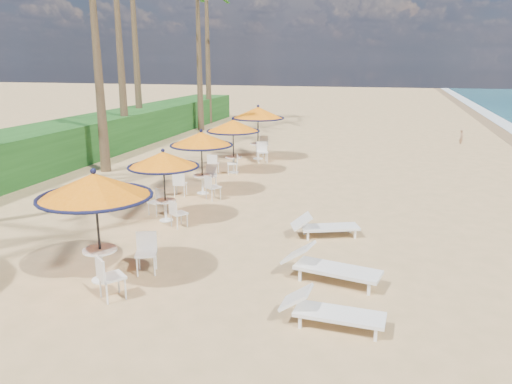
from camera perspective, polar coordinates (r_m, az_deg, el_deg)
ground at (r=10.29m, az=7.34°, el=-12.30°), size 160.00×160.00×0.00m
scrub_hedge at (r=25.13m, az=-20.80°, el=5.31°), size 3.00×40.00×1.80m
station_0 at (r=10.91m, az=-17.54°, el=-0.48°), size 2.41×2.41×2.51m
station_1 at (r=14.79m, az=-10.50°, el=2.93°), size 2.10×2.10×2.19m
station_2 at (r=17.70m, az=-6.26°, el=5.15°), size 2.23×2.33×2.33m
station_3 at (r=20.98m, az=-2.77°, el=6.99°), size 2.25×2.25×2.35m
station_4 at (r=23.94m, az=0.29°, el=8.48°), size 2.50×2.52×2.61m
lounger_near at (r=9.31m, az=8.30°, el=-13.23°), size 1.91×0.70×0.68m
lounger_mid at (r=11.03m, az=8.20°, el=-8.32°), size 2.23×1.09×0.77m
lounger_far at (r=13.68m, az=7.65°, el=-3.86°), size 1.92×1.21×0.66m
person at (r=30.62m, az=22.43°, el=5.86°), size 0.27×0.36×0.88m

